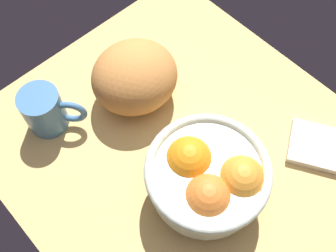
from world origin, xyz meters
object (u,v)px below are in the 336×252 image
fruit_bowl (208,177)px  mug (46,111)px  bread_loaf (135,77)px  napkin_folded (320,147)px

fruit_bowl → mug: (-29.76, -11.66, -2.05)cm
fruit_bowl → bread_loaf: bread_loaf is taller
bread_loaf → mug: 17.41cm
napkin_folded → mug: 50.85cm
fruit_bowl → mug: fruit_bowl is taller
bread_loaf → fruit_bowl: bearing=-10.9°
bread_loaf → napkin_folded: bearing=27.4°
napkin_folded → mug: bearing=-139.5°
napkin_folded → mug: size_ratio=1.12×
bread_loaf → napkin_folded: 36.77cm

